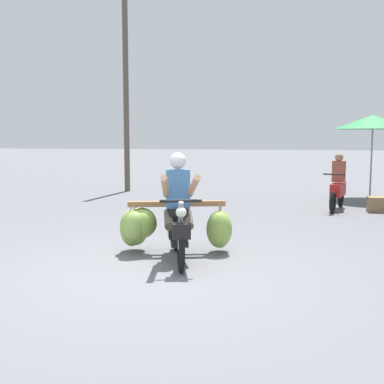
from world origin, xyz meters
The scene contains 6 objects.
ground_plane centered at (0.00, 0.00, 0.00)m, with size 120.00×120.00×0.00m, color slate.
motorbike_main_loaded centered at (-0.06, 1.01, 0.51)m, with size 1.81×1.78×1.58m.
motorbike_distant_ahead_left centered at (2.90, 6.30, 0.57)m, with size 0.64×1.58×1.40m.
market_umbrella_near_shop centered at (4.02, 8.65, 2.21)m, with size 2.22×2.22×2.41m.
produce_crate centered at (3.87, 6.16, 0.18)m, with size 0.56×0.40×0.36m, color olive.
utility_pole centered at (-3.54, 9.20, 3.34)m, with size 0.18×0.18×6.69m, color brown.
Camera 1 is at (1.71, -6.03, 1.81)m, focal length 45.32 mm.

